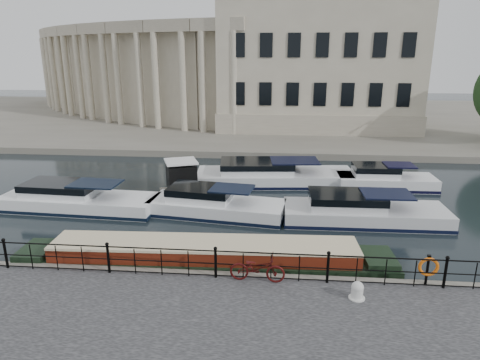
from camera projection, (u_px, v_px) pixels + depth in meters
The scene contains 10 objects.
ground_plane at pixel (224, 262), 17.89m from camera, with size 160.00×160.00×0.00m, color black.
far_bank at pixel (262, 118), 55.01m from camera, with size 120.00×42.00×0.55m, color #6B665B.
railing at pixel (216, 261), 15.39m from camera, with size 24.14×0.14×1.22m.
civic_building at pixel (253, 65), 49.06m from camera, with size 53.55×31.84×16.85m.
bicycle at pixel (257, 268), 15.18m from camera, with size 0.69×1.97×1.04m, color #410C0B.
mooring_bollard at pixel (357, 291), 14.17m from camera, with size 0.54×0.54×0.61m.
life_ring_post at pixel (428, 267), 14.81m from camera, with size 0.71×0.19×1.15m.
narrowboat at pixel (205, 261), 17.18m from camera, with size 15.24×2.63×1.56m.
harbour_hut at pixel (182, 179), 26.29m from camera, with size 3.15×2.90×2.16m.
cabin_cruisers at pixel (256, 194), 25.23m from camera, with size 25.43×10.07×1.99m.
Camera 1 is at (2.13, -16.02, 8.43)m, focal length 32.00 mm.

